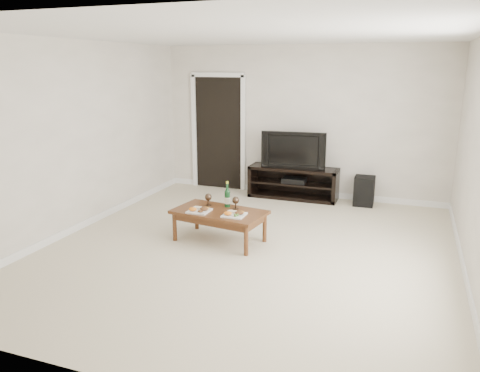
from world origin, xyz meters
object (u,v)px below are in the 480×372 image
media_console (293,183)px  coffee_table (219,226)px  subwoofer (364,191)px  television (294,149)px

media_console → coffee_table: media_console is taller
subwoofer → coffee_table: size_ratio=0.41×
subwoofer → coffee_table: (-1.61, -2.35, -0.03)m
media_console → subwoofer: 1.21m
media_console → coffee_table: bearing=-99.7°
television → subwoofer: (1.21, -0.01, -0.62)m
subwoofer → coffee_table: subwoofer is taller
subwoofer → television: bearing=178.5°
media_console → coffee_table: (-0.40, -2.36, -0.07)m
coffee_table → television: bearing=80.3°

